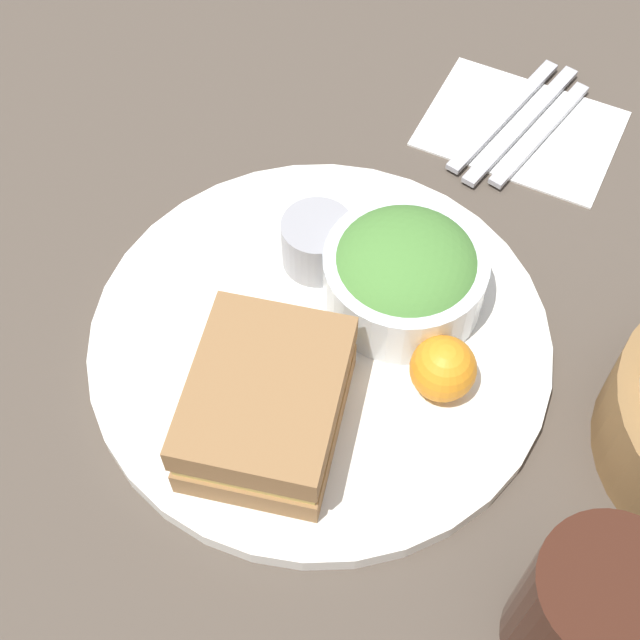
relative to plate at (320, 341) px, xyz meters
The scene contains 11 objects.
ground_plane 0.01m from the plate, ahead, with size 4.00×4.00×0.00m, color #4C4238.
plate is the anchor object (origin of this frame).
sandwich 0.09m from the plate, ahead, with size 0.14×0.12×0.06m.
salad_bowl 0.08m from the plate, 145.30° to the left, with size 0.12×0.12×0.06m.
dressing_cup 0.07m from the plate, 151.99° to the right, with size 0.05×0.05×0.04m, color #99999E.
orange_wedge 0.10m from the plate, 87.04° to the left, with size 0.05×0.05×0.05m, color orange.
drink_glass 0.26m from the plate, 62.08° to the left, with size 0.08×0.08×0.11m, color #38190F.
napkin 0.28m from the plate, 167.96° to the left, with size 0.12×0.16×0.00m, color white.
fork 0.28m from the plate, behind, with size 0.16×0.01×0.01m, color #B2B2B7.
knife 0.28m from the plate, 167.96° to the left, with size 0.17×0.01×0.01m, color #B2B2B7.
spoon 0.28m from the plate, 164.26° to the left, with size 0.15×0.01×0.01m, color #B2B2B7.
Camera 1 is at (0.30, 0.15, 0.55)m, focal length 50.00 mm.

